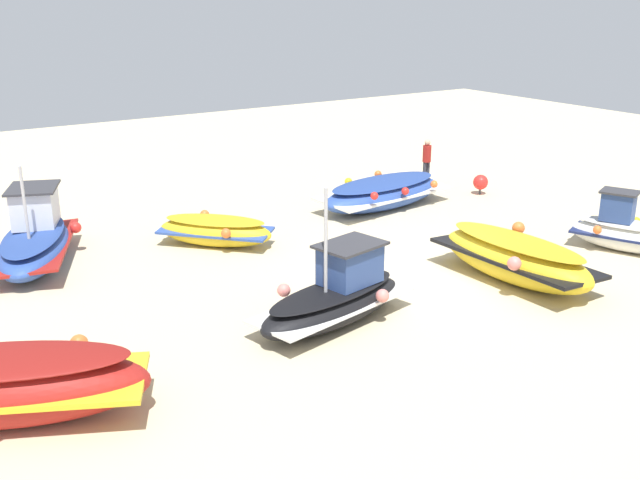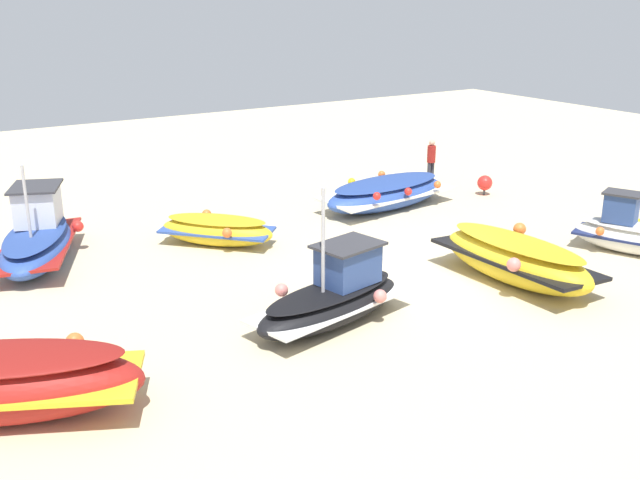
{
  "view_description": "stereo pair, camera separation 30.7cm",
  "coord_description": "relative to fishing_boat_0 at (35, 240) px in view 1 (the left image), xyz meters",
  "views": [
    {
      "loc": [
        12.32,
        13.48,
        6.99
      ],
      "look_at": [
        2.34,
        -1.69,
        0.9
      ],
      "focal_mm": 41.73,
      "sensor_mm": 36.0,
      "label": 1
    },
    {
      "loc": [
        12.06,
        13.65,
        6.99
      ],
      "look_at": [
        2.34,
        -1.69,
        0.9
      ],
      "focal_mm": 41.73,
      "sensor_mm": 36.0,
      "label": 2
    }
  ],
  "objects": [
    {
      "name": "fishing_boat_6",
      "position": [
        -9.81,
        8.0,
        -0.02
      ],
      "size": [
        2.27,
        4.57,
        1.24
      ],
      "rotation": [
        0.0,
        0.0,
        4.75
      ],
      "color": "gold",
      "rests_on": "ground_plane"
    },
    {
      "name": "fishing_boat_4",
      "position": [
        -4.69,
        1.33,
        -0.2
      ],
      "size": [
        3.15,
        3.27,
        0.87
      ],
      "rotation": [
        0.0,
        0.0,
        2.32
      ],
      "color": "gold",
      "rests_on": "ground_plane"
    },
    {
      "name": "fishing_boat_3",
      "position": [
        -11.2,
        0.85,
        -0.13
      ],
      "size": [
        5.24,
        2.51,
        1.03
      ],
      "rotation": [
        0.0,
        0.0,
        0.12
      ],
      "color": "#2D4C9E",
      "rests_on": "ground_plane"
    },
    {
      "name": "ground_plane",
      "position": [
        -8.34,
        6.53,
        -0.64
      ],
      "size": [
        56.12,
        56.12,
        0.0
      ],
      "primitive_type": "plane",
      "color": "beige"
    },
    {
      "name": "fishing_boat_0",
      "position": [
        0.0,
        0.0,
        0.0
      ],
      "size": [
        3.38,
        4.87,
        2.88
      ],
      "rotation": [
        0.0,
        0.0,
        4.32
      ],
      "color": "#2D4C9E",
      "rests_on": "ground_plane"
    },
    {
      "name": "person_walking",
      "position": [
        -14.63,
        -0.91,
        0.33
      ],
      "size": [
        0.32,
        0.32,
        1.69
      ],
      "rotation": [
        0.0,
        0.0,
        1.57
      ],
      "color": "#2D2D38",
      "rests_on": "ground_plane"
    },
    {
      "name": "mooring_buoy_0",
      "position": [
        -15.2,
        1.41,
        -0.2
      ],
      "size": [
        0.54,
        0.54,
        0.72
      ],
      "color": "#3F3F42",
      "rests_on": "ground_plane"
    },
    {
      "name": "fishing_boat_1",
      "position": [
        -4.61,
        7.58,
        -0.06
      ],
      "size": [
        4.27,
        2.21,
        3.16
      ],
      "rotation": [
        0.0,
        0.0,
        3.35
      ],
      "color": "black",
      "rests_on": "ground_plane"
    },
    {
      "name": "fishing_boat_2",
      "position": [
        -14.22,
        8.17,
        -0.09
      ],
      "size": [
        2.34,
        3.43,
        1.7
      ],
      "rotation": [
        0.0,
        0.0,
        5.12
      ],
      "color": "white",
      "rests_on": "ground_plane"
    }
  ]
}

